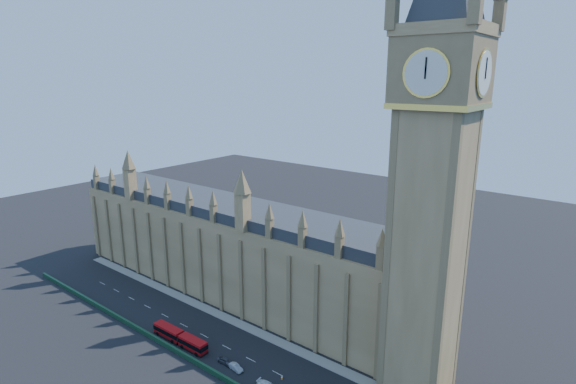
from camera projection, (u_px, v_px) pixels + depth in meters
The scene contains 9 objects.
ground at pixel (238, 353), 106.15m from camera, with size 400.00×400.00×0.00m, color black.
palace_westminster at pixel (229, 247), 134.42m from camera, with size 120.00×20.00×28.00m.
elizabeth_tower at pixel (437, 128), 80.45m from camera, with size 20.59×20.59×105.00m.
bridge_parapet at pixel (210, 370), 99.15m from camera, with size 160.00×0.60×1.20m, color #1E4C2D.
kerb_north at pixel (265, 335), 113.36m from camera, with size 160.00×3.00×0.16m, color gray.
red_bus at pixel (180, 337), 109.84m from camera, with size 17.51×3.06×2.97m.
car_grey at pixel (225, 361), 102.23m from camera, with size 1.59×3.95×1.35m, color #43444B.
car_silver at pixel (236, 367), 99.98m from camera, with size 1.37×3.92×1.29m, color #A7AAAF.
cone_c at pixel (282, 378), 96.95m from camera, with size 0.53×0.53×0.77m.
Camera 1 is at (66.94, -66.04, 63.43)m, focal length 28.00 mm.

